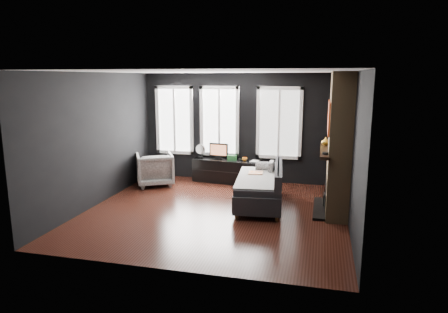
% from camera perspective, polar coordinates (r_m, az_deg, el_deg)
% --- Properties ---
extents(floor, '(5.00, 5.00, 0.00)m').
position_cam_1_polar(floor, '(7.94, -1.23, -7.83)').
color(floor, black).
rests_on(floor, ground).
extents(ceiling, '(5.00, 5.00, 0.00)m').
position_cam_1_polar(ceiling, '(7.50, -1.32, 12.04)').
color(ceiling, white).
rests_on(ceiling, ground).
extents(wall_back, '(5.00, 0.02, 2.70)m').
position_cam_1_polar(wall_back, '(10.02, 2.46, 4.12)').
color(wall_back, black).
rests_on(wall_back, ground).
extents(wall_left, '(0.02, 5.00, 2.70)m').
position_cam_1_polar(wall_left, '(8.59, -17.60, 2.39)').
color(wall_left, black).
rests_on(wall_left, ground).
extents(wall_right, '(0.02, 5.00, 2.70)m').
position_cam_1_polar(wall_right, '(7.37, 17.85, 0.97)').
color(wall_right, black).
rests_on(wall_right, ground).
extents(windows, '(4.00, 0.16, 1.76)m').
position_cam_1_polar(windows, '(10.00, -0.11, 10.03)').
color(windows, white).
rests_on(windows, wall_back).
extents(fireplace, '(0.70, 1.62, 2.70)m').
position_cam_1_polar(fireplace, '(7.95, 16.13, 1.79)').
color(fireplace, '#93724C').
rests_on(fireplace, floor).
extents(sofa, '(1.19, 2.09, 0.86)m').
position_cam_1_polar(sofa, '(8.22, 5.09, -4.07)').
color(sofa, black).
rests_on(sofa, floor).
extents(stripe_pillow, '(0.09, 0.37, 0.37)m').
position_cam_1_polar(stripe_pillow, '(8.74, 6.76, -1.89)').
color(stripe_pillow, gray).
rests_on(stripe_pillow, sofa).
extents(armchair, '(1.12, 1.10, 0.87)m').
position_cam_1_polar(armchair, '(9.87, -9.87, -1.55)').
color(armchair, silver).
rests_on(armchair, floor).
extents(media_console, '(1.73, 0.71, 0.58)m').
position_cam_1_polar(media_console, '(10.02, 0.41, -2.04)').
color(media_console, black).
rests_on(media_console, floor).
extents(monitor, '(0.51, 0.17, 0.44)m').
position_cam_1_polar(monitor, '(10.03, -0.76, 0.95)').
color(monitor, black).
rests_on(monitor, media_console).
extents(desk_fan, '(0.26, 0.26, 0.35)m').
position_cam_1_polar(desk_fan, '(10.18, -3.35, 0.83)').
color(desk_fan, '#A6A6A6').
rests_on(desk_fan, media_console).
extents(mug, '(0.14, 0.12, 0.12)m').
position_cam_1_polar(mug, '(9.78, 2.95, -0.30)').
color(mug, orange).
rests_on(mug, media_console).
extents(book, '(0.18, 0.06, 0.24)m').
position_cam_1_polar(book, '(9.76, 3.91, 0.03)').
color(book, '#BDAA93').
rests_on(book, media_console).
extents(storage_box, '(0.24, 0.17, 0.12)m').
position_cam_1_polar(storage_box, '(9.87, 1.16, -0.17)').
color(storage_box, '#266730').
rests_on(storage_box, media_console).
extents(mantel_vase, '(0.21, 0.21, 0.17)m').
position_cam_1_polar(mantel_vase, '(8.39, 14.31, 2.12)').
color(mantel_vase, gold).
rests_on(mantel_vase, fireplace).
extents(mantel_clock, '(0.16, 0.16, 0.04)m').
position_cam_1_polar(mantel_clock, '(7.42, 14.31, 0.44)').
color(mantel_clock, black).
rests_on(mantel_clock, fireplace).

